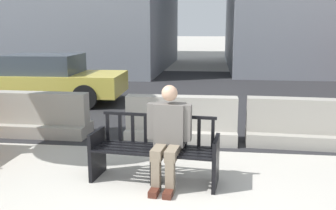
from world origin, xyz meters
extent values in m
cube|color=#28282B|center=(0.00, 8.70, 0.00)|extent=(120.00, 12.00, 0.01)
cube|color=black|center=(-1.12, 1.41, 0.33)|extent=(0.10, 0.52, 0.66)
cube|color=black|center=(0.51, 1.24, 0.33)|extent=(0.10, 0.52, 0.66)
cube|color=black|center=(-0.30, 1.32, 0.22)|extent=(0.07, 0.33, 0.45)
cube|color=black|center=(-0.32, 1.10, 0.45)|extent=(1.60, 0.23, 0.02)
cube|color=black|center=(-0.31, 1.21, 0.45)|extent=(1.60, 0.23, 0.02)
cube|color=black|center=(-0.30, 1.32, 0.45)|extent=(1.60, 0.23, 0.02)
cube|color=black|center=(-0.29, 1.44, 0.45)|extent=(1.60, 0.23, 0.02)
cube|color=black|center=(-0.28, 1.55, 0.45)|extent=(1.60, 0.23, 0.02)
cube|color=black|center=(-0.28, 1.56, 0.86)|extent=(1.60, 0.19, 0.04)
cube|color=black|center=(-1.02, 1.64, 0.65)|extent=(0.05, 0.03, 0.38)
cube|color=black|center=(-0.84, 1.62, 0.65)|extent=(0.05, 0.03, 0.38)
cube|color=black|center=(-0.65, 1.60, 0.65)|extent=(0.05, 0.03, 0.38)
cube|color=black|center=(-0.46, 1.58, 0.65)|extent=(0.05, 0.03, 0.38)
cube|color=black|center=(-0.28, 1.56, 0.65)|extent=(0.05, 0.03, 0.38)
cube|color=black|center=(-0.09, 1.54, 0.65)|extent=(0.05, 0.03, 0.38)
cube|color=black|center=(0.10, 1.53, 0.65)|extent=(0.05, 0.03, 0.38)
cube|color=black|center=(0.28, 1.51, 0.65)|extent=(0.05, 0.03, 0.38)
cube|color=black|center=(0.47, 1.49, 0.65)|extent=(0.05, 0.03, 0.38)
cube|color=black|center=(-1.12, 1.39, 0.65)|extent=(0.10, 0.46, 0.03)
cube|color=black|center=(0.51, 1.22, 0.65)|extent=(0.10, 0.46, 0.03)
cube|color=#66605B|center=(-0.10, 1.37, 0.79)|extent=(0.42, 0.28, 0.56)
sphere|color=tan|center=(-0.10, 1.35, 1.21)|extent=(0.21, 0.21, 0.21)
cube|color=#7F705B|center=(-0.21, 1.16, 0.48)|extent=(0.18, 0.45, 0.14)
cube|color=#7F705B|center=(-0.03, 1.15, 0.48)|extent=(0.18, 0.45, 0.14)
cube|color=#7F705B|center=(-0.23, 1.00, 0.23)|extent=(0.12, 0.12, 0.45)
cube|color=#7F705B|center=(-0.05, 0.98, 0.23)|extent=(0.12, 0.12, 0.45)
cube|color=#4C2319|center=(-0.24, 0.92, 0.04)|extent=(0.14, 0.27, 0.08)
cube|color=#4C2319|center=(-0.06, 0.90, 0.04)|extent=(0.14, 0.27, 0.08)
cube|color=#66605B|center=(-0.35, 1.37, 0.83)|extent=(0.10, 0.13, 0.48)
cube|color=#66605B|center=(0.14, 1.32, 0.83)|extent=(0.10, 0.13, 0.48)
cube|color=#ADA89E|center=(-0.10, 3.20, 0.12)|extent=(2.01, 0.70, 0.24)
cube|color=#ADA89E|center=(-0.10, 3.20, 0.54)|extent=(2.00, 0.32, 0.60)
cube|color=#9E998E|center=(-2.90, 3.28, 0.12)|extent=(2.01, 0.71, 0.24)
cube|color=#9E998E|center=(-2.90, 3.28, 0.54)|extent=(2.00, 0.33, 0.60)
cube|color=#9E998E|center=(2.06, 3.22, 0.12)|extent=(2.03, 0.78, 0.24)
cube|color=#9E998E|center=(2.06, 3.22, 0.54)|extent=(2.01, 0.40, 0.60)
cube|color=#DBC64C|center=(-4.08, 6.48, 0.54)|extent=(4.15, 2.00, 0.56)
cube|color=#38424C|center=(-4.24, 6.48, 1.08)|extent=(2.03, 1.70, 0.52)
cylinder|color=black|center=(-2.85, 7.40, 0.32)|extent=(0.65, 0.24, 0.64)
cylinder|color=black|center=(-2.78, 5.66, 0.32)|extent=(0.65, 0.24, 0.64)
cylinder|color=black|center=(-5.37, 7.30, 0.32)|extent=(0.65, 0.24, 0.64)
camera|label=1|loc=(0.46, -3.38, 2.03)|focal=40.00mm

